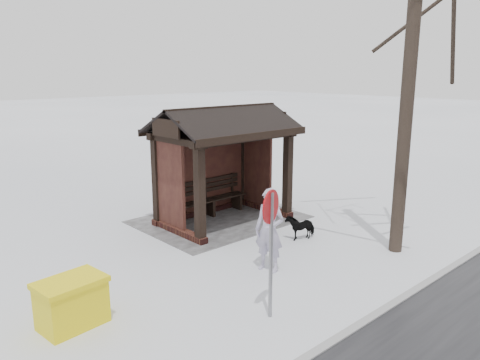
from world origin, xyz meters
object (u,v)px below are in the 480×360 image
object	(u,v)px
bus_shelter	(220,141)
dog	(300,226)
grit_bin	(72,303)
pedestrian	(269,230)
road_sign	(271,226)

from	to	relation	value
bus_shelter	dog	size ratio (longest dim) A/B	5.06
bus_shelter	grit_bin	xyz separation A→B (m)	(5.22, 2.58, -1.77)
grit_bin	bus_shelter	bearing A→B (deg)	-159.92
dog	grit_bin	distance (m)	5.73
bus_shelter	pedestrian	size ratio (longest dim) A/B	2.12
pedestrian	grit_bin	xyz separation A→B (m)	(3.84, -0.60, -0.45)
bus_shelter	pedestrian	distance (m)	3.71
bus_shelter	pedestrian	world-z (taller)	bus_shelter
bus_shelter	road_sign	xyz separation A→B (m)	(2.70, 4.47, -0.59)
grit_bin	road_sign	world-z (taller)	road_sign
road_sign	bus_shelter	bearing A→B (deg)	-140.23
bus_shelter	grit_bin	bearing A→B (deg)	26.27
pedestrian	dog	xyz separation A→B (m)	(-1.88, -0.78, -0.55)
pedestrian	road_sign	size ratio (longest dim) A/B	0.79
bus_shelter	pedestrian	xyz separation A→B (m)	(1.38, 3.18, -1.31)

